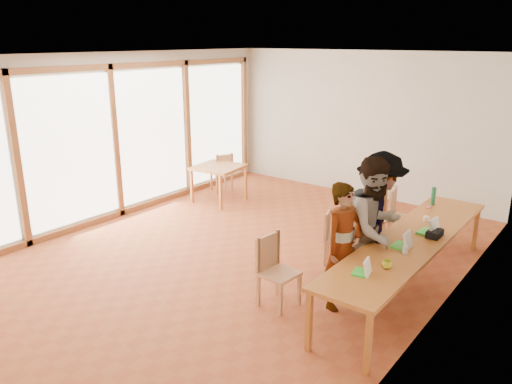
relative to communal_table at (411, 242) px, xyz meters
The scene contains 24 objects.
ground 2.63m from the communal_table, behind, with size 8.00×8.00×0.00m, color #A24C27.
wall_back 4.43m from the communal_table, 124.98° to the left, with size 6.00×0.10×3.00m, color beige.
wall_right 1.03m from the communal_table, 40.53° to the right, with size 0.10×8.00×3.00m, color beige.
window_wall 5.53m from the communal_table, behind, with size 0.10×8.00×3.00m, color white.
ceiling 3.44m from the communal_table, behind, with size 6.00×8.00×0.04m, color white.
communal_table is the anchor object (origin of this frame).
side_table 4.72m from the communal_table, 163.49° to the left, with size 0.90×0.90×0.75m.
chair_near 1.83m from the communal_table, 132.68° to the right, with size 0.46×0.46×0.48m.
chair_mid 1.26m from the communal_table, behind, with size 0.48×0.48×0.43m.
chair_far 1.82m from the communal_table, 126.04° to the left, with size 0.52×0.52×0.45m.
chair_empty 1.67m from the communal_table, 117.62° to the left, with size 0.50×0.50×0.48m.
chair_spare 5.28m from the communal_table, 158.60° to the left, with size 0.52×0.52×0.45m.
person_near 1.03m from the communal_table, 120.44° to the right, with size 0.59×0.38×1.60m, color gray.
person_mid 0.58m from the communal_table, 131.33° to the right, with size 0.90×0.70×1.85m, color gray.
person_far 0.53m from the communal_table, behind, with size 1.17×0.67×1.81m, color gray.
laptop_near 1.32m from the communal_table, 91.72° to the right, with size 0.22×0.24×0.18m.
laptop_mid 0.36m from the communal_table, 84.79° to the right, with size 0.22×0.26×0.21m.
laptop_far 0.34m from the communal_table, 64.75° to the left, with size 0.26×0.29×0.22m.
yellow_mug 1.03m from the communal_table, 84.31° to the right, with size 0.12×0.12×0.09m, color gold.
green_bottle 1.55m from the communal_table, 99.20° to the left, with size 0.07×0.07×0.28m, color #1D683E.
clear_glass 0.53m from the communal_table, 77.55° to the right, with size 0.07×0.07×0.09m, color silver.
condiment_cup 0.78m from the communal_table, 95.84° to the left, with size 0.08×0.08×0.06m, color white.
pink_phone 1.35m from the communal_table, 100.45° to the left, with size 0.05×0.10×0.01m, color #D74B62.
black_pouch 0.33m from the communal_table, 46.60° to the left, with size 0.16×0.26×0.09m, color black.
Camera 1 is at (4.54, -5.54, 3.22)m, focal length 35.00 mm.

